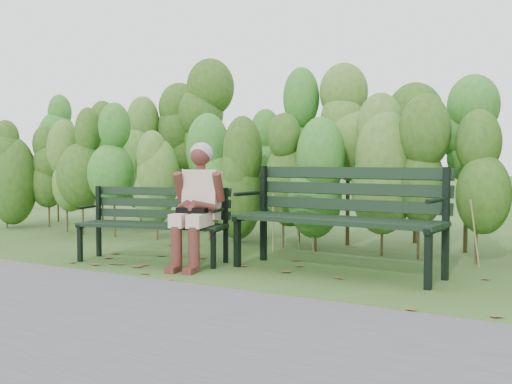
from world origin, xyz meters
The scene contains 7 objects.
ground centered at (0.00, 0.00, 0.00)m, with size 80.00×80.00×0.00m, color #294E17.
footpath centered at (0.00, -2.20, 0.01)m, with size 60.00×2.50×0.01m, color #474749.
hedge_band centered at (0.00, 1.86, 1.26)m, with size 11.04×1.67×2.42m.
leaf_litter centered at (-0.29, -0.20, 0.00)m, with size 5.83×2.22×0.01m.
bench_left centered at (-0.99, -0.10, 0.47)m, with size 1.67×0.89×0.80m.
bench_right centered at (0.96, 0.33, 0.60)m, with size 2.09×0.79×1.02m.
seated_woman centered at (-0.42, -0.13, 0.70)m, with size 0.56×0.82×1.27m.
Camera 1 is at (3.17, -5.09, 1.08)m, focal length 42.00 mm.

